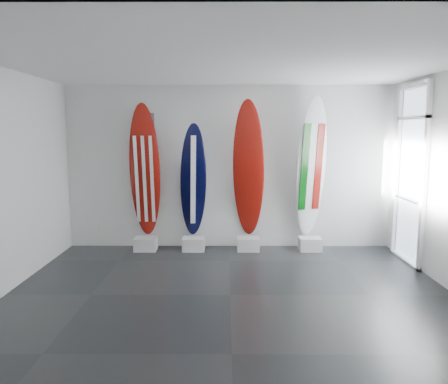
{
  "coord_description": "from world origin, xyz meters",
  "views": [
    {
      "loc": [
        -0.06,
        -5.48,
        2.15
      ],
      "look_at": [
        -0.09,
        1.4,
        1.19
      ],
      "focal_mm": 34.54,
      "sensor_mm": 36.0,
      "label": 1
    }
  ],
  "objects_px": {
    "surfboard_navy": "(193,181)",
    "surfboard_swiss": "(248,169)",
    "surfboard_italy": "(311,167)",
    "surfboard_usa": "(145,171)"
  },
  "relations": [
    {
      "from": "surfboard_usa",
      "to": "surfboard_italy",
      "type": "bearing_deg",
      "value": -0.21
    },
    {
      "from": "surfboard_swiss",
      "to": "surfboard_usa",
      "type": "bearing_deg",
      "value": -170.59
    },
    {
      "from": "surfboard_navy",
      "to": "surfboard_swiss",
      "type": "relative_size",
      "value": 0.83
    },
    {
      "from": "surfboard_swiss",
      "to": "surfboard_italy",
      "type": "distance_m",
      "value": 1.13
    },
    {
      "from": "surfboard_navy",
      "to": "surfboard_swiss",
      "type": "bearing_deg",
      "value": -10.63
    },
    {
      "from": "surfboard_navy",
      "to": "surfboard_swiss",
      "type": "xyz_separation_m",
      "value": [
        1.0,
        0.0,
        0.21
      ]
    },
    {
      "from": "surfboard_swiss",
      "to": "surfboard_italy",
      "type": "bearing_deg",
      "value": 9.41
    },
    {
      "from": "surfboard_navy",
      "to": "surfboard_italy",
      "type": "bearing_deg",
      "value": -10.63
    },
    {
      "from": "surfboard_navy",
      "to": "surfboard_italy",
      "type": "distance_m",
      "value": 2.15
    },
    {
      "from": "surfboard_usa",
      "to": "surfboard_italy",
      "type": "relative_size",
      "value": 0.95
    }
  ]
}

